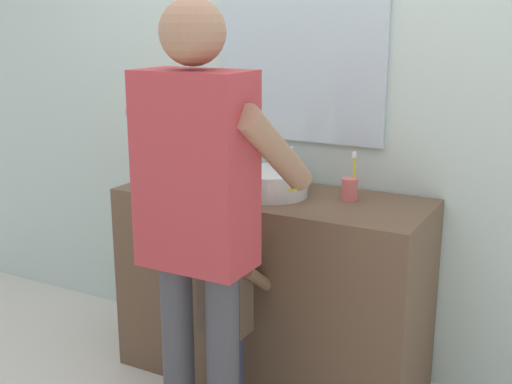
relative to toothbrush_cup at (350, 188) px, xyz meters
name	(u,v)px	position (x,y,z in m)	size (l,w,h in m)	color
back_wall	(304,79)	(-0.33, 0.25, 0.43)	(4.40, 0.10, 2.70)	silver
vanity_cabinet	(272,287)	(-0.33, -0.07, -0.49)	(1.37, 0.54, 0.87)	brown
sink_basin	(270,183)	(-0.33, -0.09, 0.01)	(0.33, 0.33, 0.11)	silver
faucet	(290,168)	(-0.33, 0.11, 0.03)	(0.18, 0.14, 0.18)	#B7BABF
toothbrush_cup	(350,188)	(0.00, 0.00, 0.00)	(0.07, 0.07, 0.21)	#D86666
child_toddler	(226,302)	(-0.33, -0.47, -0.40)	(0.27, 0.27, 0.87)	#2D334C
adult_parent	(199,200)	(-0.28, -0.72, 0.09)	(0.52, 0.55, 1.69)	#47474C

